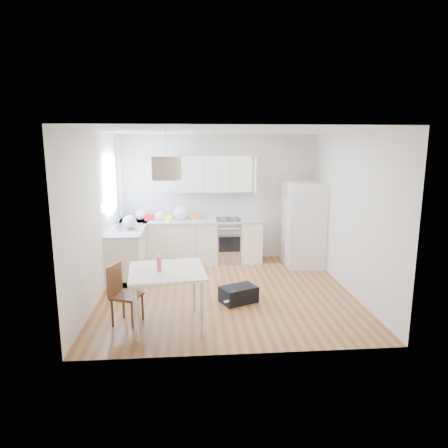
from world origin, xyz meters
The scene contains 29 objects.
floor centered at (0.00, 0.00, 0.00)m, with size 4.20×4.20×0.00m, color brown.
ceiling centered at (0.00, 0.00, 2.70)m, with size 4.20×4.20×0.00m, color white.
wall_back centered at (0.00, 2.10, 1.35)m, with size 4.20×4.20×0.00m, color beige.
wall_left centered at (-2.10, 0.00, 1.35)m, with size 4.20×4.20×0.00m, color beige.
wall_right centered at (2.10, 0.00, 1.35)m, with size 4.20×4.20×0.00m, color beige.
window_glassblock centered at (-2.09, 1.15, 1.75)m, with size 0.02×1.00×1.00m, color #BFE0F9.
cabinets_back centered at (-0.60, 1.80, 0.44)m, with size 3.00×0.60×0.88m, color white.
cabinets_left centered at (-1.80, 1.20, 0.44)m, with size 0.60×1.80×0.88m, color white.
counter_back centered at (-0.60, 1.80, 0.90)m, with size 3.02×0.64×0.04m, color #A4A6A8.
counter_left centered at (-1.80, 1.20, 0.90)m, with size 0.64×1.82×0.04m, color #A4A6A8.
backsplash_back centered at (-0.60, 2.09, 1.21)m, with size 3.00×0.01×0.58m, color white.
backsplash_left centered at (-2.09, 1.20, 1.21)m, with size 0.01×1.80×0.58m, color white.
upper_cabinets centered at (-0.15, 1.94, 1.88)m, with size 1.70×0.32×0.75m, color white.
range_oven centered at (0.20, 1.80, 0.44)m, with size 0.50×0.61×0.88m, color #B6B9BB, non-canonical shape.
sink centered at (-1.80, 1.15, 0.92)m, with size 0.50×0.80×0.16m, color #B6B9BB, non-canonical shape.
refrigerator centered at (1.74, 1.43, 0.87)m, with size 0.84×0.87×1.75m, color white, non-canonical shape.
dining_table centered at (-0.92, -1.21, 0.71)m, with size 1.12×1.12×0.80m.
dining_chair centered at (-1.49, -1.13, 0.43)m, with size 0.36×0.36×0.86m, color #442514, non-canonical shape.
drink_bottle centered at (-1.02, -1.27, 0.91)m, with size 0.06×0.06×0.23m, color #F6447C.
gym_bag centered at (0.16, -0.48, 0.13)m, with size 0.56×0.36×0.26m, color black.
pendant_lamp centered at (-0.89, -1.10, 2.18)m, with size 0.40×0.40×0.31m, color #BCAD91.
grocery_bag_a centered at (-1.64, 1.90, 1.02)m, with size 0.23×0.20×0.21m, color white.
grocery_bag_b centered at (-1.23, 1.83, 1.02)m, with size 0.21×0.18×0.19m, color white.
grocery_bag_c centered at (-0.80, 1.87, 1.06)m, with size 0.31×0.26×0.28m, color white.
grocery_bag_d centered at (-1.78, 1.37, 1.02)m, with size 0.22×0.19×0.20m, color white.
grocery_bag_e centered at (-1.75, 1.06, 1.04)m, with size 0.27×0.23×0.24m, color white.
snack_orange centered at (-0.52, 1.86, 0.97)m, with size 0.15×0.09×0.10m, color #D95F13.
snack_yellow centered at (-1.06, 1.79, 0.97)m, with size 0.15×0.10×0.11m, color #FBFB27.
snack_red centered at (-1.46, 1.84, 0.98)m, with size 0.18×0.11×0.12m, color red.
Camera 1 is at (-0.56, -6.49, 2.49)m, focal length 32.00 mm.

